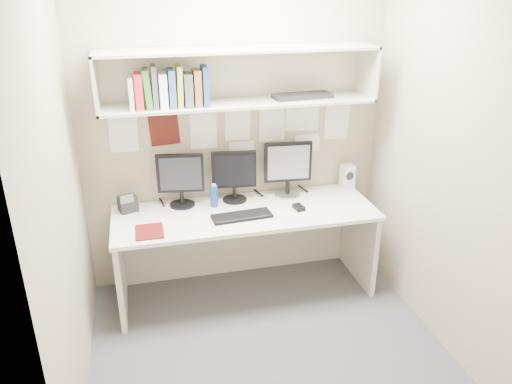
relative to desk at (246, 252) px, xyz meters
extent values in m
cube|color=#444448|center=(0.00, -0.65, -0.37)|extent=(2.40, 2.00, 0.01)
cube|color=tan|center=(0.00, 0.35, 0.93)|extent=(2.40, 0.02, 2.60)
cube|color=tan|center=(0.00, -1.65, 0.93)|extent=(2.40, 0.02, 2.60)
cube|color=tan|center=(-1.20, -0.65, 0.93)|extent=(0.02, 2.00, 2.60)
cube|color=tan|center=(1.20, -0.65, 0.93)|extent=(0.02, 2.00, 2.60)
cube|color=silver|center=(0.00, -0.01, 0.35)|extent=(2.00, 0.70, 0.03)
cube|color=beige|center=(0.00, 0.32, -0.02)|extent=(1.96, 0.02, 0.70)
cube|color=beige|center=(0.00, 0.16, 1.16)|extent=(2.00, 0.38, 0.02)
cube|color=beige|center=(0.00, 0.16, 1.54)|extent=(2.00, 0.38, 0.02)
cube|color=beige|center=(0.00, 0.34, 1.35)|extent=(2.00, 0.02, 0.40)
cube|color=beige|center=(-0.99, 0.16, 1.35)|extent=(0.02, 0.38, 0.40)
cube|color=beige|center=(0.99, 0.16, 1.35)|extent=(0.02, 0.38, 0.40)
cylinder|color=black|center=(-0.46, 0.21, 0.37)|extent=(0.20, 0.20, 0.01)
cylinder|color=black|center=(-0.46, 0.21, 0.43)|extent=(0.03, 0.03, 0.10)
cube|color=black|center=(-0.46, 0.22, 0.63)|extent=(0.36, 0.09, 0.31)
cube|color=black|center=(-0.46, 0.20, 0.63)|extent=(0.31, 0.05, 0.26)
cylinder|color=black|center=(-0.04, 0.21, 0.37)|extent=(0.19, 0.19, 0.01)
cylinder|color=black|center=(-0.04, 0.21, 0.43)|extent=(0.03, 0.03, 0.10)
cube|color=black|center=(-0.04, 0.22, 0.62)|extent=(0.35, 0.08, 0.30)
cube|color=black|center=(-0.04, 0.20, 0.62)|extent=(0.30, 0.04, 0.25)
cylinder|color=#A5A5AA|center=(0.40, 0.21, 0.37)|extent=(0.21, 0.21, 0.02)
cylinder|color=black|center=(0.40, 0.21, 0.43)|extent=(0.03, 0.03, 0.11)
cube|color=black|center=(0.40, 0.22, 0.65)|extent=(0.39, 0.06, 0.33)
cube|color=#B5B5BA|center=(0.40, 0.20, 0.65)|extent=(0.34, 0.03, 0.28)
cube|color=black|center=(-0.05, -0.11, 0.37)|extent=(0.46, 0.19, 0.02)
cube|color=black|center=(0.41, -0.07, 0.38)|extent=(0.08, 0.11, 0.03)
cube|color=silver|center=(0.94, 0.26, 0.46)|extent=(0.11, 0.11, 0.20)
cylinder|color=black|center=(0.94, 0.20, 0.48)|extent=(0.07, 0.01, 0.07)
cylinder|color=navy|center=(-0.22, 0.13, 0.45)|extent=(0.06, 0.06, 0.17)
cylinder|color=white|center=(-0.22, 0.13, 0.54)|extent=(0.03, 0.03, 0.02)
cube|color=#540F0E|center=(-0.73, -0.19, 0.37)|extent=(0.19, 0.24, 0.01)
cube|color=black|center=(-0.87, 0.21, 0.42)|extent=(0.16, 0.15, 0.12)
cube|color=#4C6659|center=(-0.87, 0.15, 0.49)|extent=(0.10, 0.04, 0.07)
cube|color=white|center=(-0.76, 0.11, 1.28)|extent=(0.03, 0.18, 0.22)
cube|color=red|center=(-0.71, 0.11, 1.30)|extent=(0.05, 0.18, 0.24)
cube|color=#2A6B23|center=(-0.65, 0.11, 1.31)|extent=(0.04, 0.18, 0.27)
cube|color=#424447|center=(-0.60, 0.11, 1.32)|extent=(0.03, 0.18, 0.29)
cube|color=white|center=(-0.55, 0.11, 1.29)|extent=(0.05, 0.18, 0.23)
cube|color=#32527E|center=(-0.49, 0.11, 1.30)|extent=(0.04, 0.18, 0.26)
cube|color=#9EAC39|center=(-0.44, 0.11, 1.31)|extent=(0.04, 0.18, 0.28)
cube|color=#444547|center=(-0.38, 0.11, 1.29)|extent=(0.06, 0.18, 0.23)
cube|color=brown|center=(-0.31, 0.11, 1.30)|extent=(0.05, 0.18, 0.25)
cube|color=navy|center=(-0.26, 0.11, 1.31)|extent=(0.04, 0.18, 0.27)
cube|color=black|center=(0.48, 0.16, 1.19)|extent=(0.45, 0.20, 0.03)
camera|label=1|loc=(-0.73, -3.38, 2.00)|focal=35.00mm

